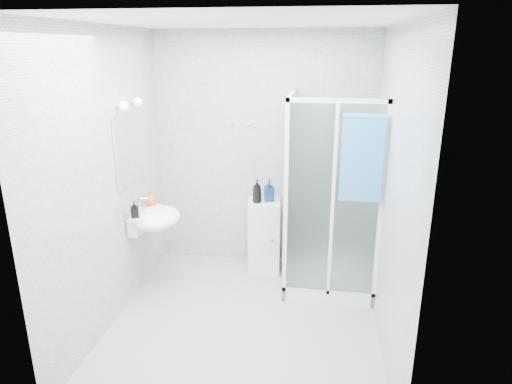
% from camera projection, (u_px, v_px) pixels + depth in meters
% --- Properties ---
extents(room, '(2.40, 2.60, 2.60)m').
position_uv_depth(room, '(244.00, 187.00, 3.80)').
color(room, silver).
rests_on(room, ground).
extents(shower_enclosure, '(0.90, 0.95, 2.00)m').
position_uv_depth(shower_enclosure, '(321.00, 247.00, 4.69)').
color(shower_enclosure, white).
rests_on(shower_enclosure, ground).
extents(wall_basin, '(0.46, 0.56, 0.35)m').
position_uv_depth(wall_basin, '(154.00, 218.00, 4.52)').
color(wall_basin, white).
rests_on(wall_basin, ground).
extents(mirror, '(0.02, 0.60, 0.70)m').
position_uv_depth(mirror, '(129.00, 148.00, 4.33)').
color(mirror, white).
rests_on(mirror, room).
extents(vanity_lights, '(0.10, 0.40, 0.08)m').
position_uv_depth(vanity_lights, '(130.00, 103.00, 4.20)').
color(vanity_lights, silver).
rests_on(vanity_lights, room).
extents(wall_hooks, '(0.23, 0.06, 0.03)m').
position_uv_depth(wall_hooks, '(241.00, 124.00, 4.92)').
color(wall_hooks, silver).
rests_on(wall_hooks, room).
extents(storage_cabinet, '(0.37, 0.38, 0.83)m').
position_uv_depth(storage_cabinet, '(264.00, 237.00, 5.05)').
color(storage_cabinet, white).
rests_on(storage_cabinet, ground).
extents(hand_towel, '(0.36, 0.05, 0.78)m').
position_uv_depth(hand_towel, '(362.00, 156.00, 3.95)').
color(hand_towel, '#3484C4').
rests_on(hand_towel, shower_enclosure).
extents(shampoo_bottle_a, '(0.11, 0.11, 0.26)m').
position_uv_depth(shampoo_bottle_a, '(257.00, 191.00, 4.84)').
color(shampoo_bottle_a, black).
rests_on(shampoo_bottle_a, storage_cabinet).
extents(shampoo_bottle_b, '(0.13, 0.13, 0.23)m').
position_uv_depth(shampoo_bottle_b, '(269.00, 190.00, 4.90)').
color(shampoo_bottle_b, navy).
rests_on(shampoo_bottle_b, storage_cabinet).
extents(soap_dispenser_orange, '(0.14, 0.14, 0.17)m').
position_uv_depth(soap_dispenser_orange, '(150.00, 198.00, 4.64)').
color(soap_dispenser_orange, '#D64E19').
rests_on(soap_dispenser_orange, wall_basin).
extents(soap_dispenser_black, '(0.10, 0.10, 0.16)m').
position_uv_depth(soap_dispenser_black, '(135.00, 209.00, 4.34)').
color(soap_dispenser_black, black).
rests_on(soap_dispenser_black, wall_basin).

